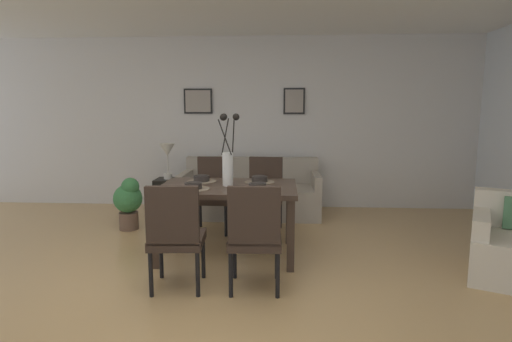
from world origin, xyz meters
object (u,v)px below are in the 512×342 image
(centerpiece_vase, at_px, (228,158))
(bowl_near_right, at_px, (202,178))
(table_lamp, at_px, (167,153))
(bowl_far_left, at_px, (257,186))
(dining_chair_far_right, at_px, (265,190))
(dining_chair_far_left, at_px, (255,233))
(dining_chair_near_right, at_px, (213,190))
(potted_plant, at_px, (128,201))
(framed_picture_left, at_px, (198,101))
(framed_picture_center, at_px, (294,101))
(bowl_near_left, at_px, (193,185))
(sofa, at_px, (251,195))
(dining_chair_near_left, at_px, (176,232))
(bowl_far_right, at_px, (260,179))
(side_table, at_px, (169,197))
(dining_table, at_px, (228,194))

(centerpiece_vase, height_order, bowl_near_right, centerpiece_vase)
(centerpiece_vase, relative_size, table_lamp, 1.44)
(centerpiece_vase, distance_m, bowl_far_left, 0.45)
(dining_chair_far_right, relative_size, table_lamp, 1.80)
(dining_chair_far_left, xyz_separation_m, dining_chair_far_right, (0.02, 1.76, 0.00))
(dining_chair_near_right, bearing_deg, potted_plant, -177.26)
(dining_chair_near_right, relative_size, framed_picture_left, 2.11)
(dining_chair_far_right, relative_size, framed_picture_center, 2.35)
(framed_picture_left, bearing_deg, table_lamp, -122.02)
(bowl_near_left, bearing_deg, framed_picture_center, 66.26)
(dining_chair_far_right, bearing_deg, sofa, 107.00)
(dining_chair_near_right, height_order, sofa, dining_chair_near_right)
(sofa, relative_size, potted_plant, 2.94)
(dining_chair_far_right, distance_m, bowl_near_left, 1.32)
(dining_chair_near_right, bearing_deg, bowl_far_left, -60.46)
(dining_chair_near_left, relative_size, framed_picture_center, 2.35)
(dining_chair_far_left, distance_m, bowl_far_right, 1.10)
(dining_chair_far_left, relative_size, side_table, 1.77)
(bowl_near_left, distance_m, side_table, 2.05)
(centerpiece_vase, distance_m, side_table, 2.09)
(framed_picture_left, bearing_deg, dining_chair_far_right, -49.65)
(dining_chair_far_right, bearing_deg, potted_plant, -177.70)
(dining_table, height_order, centerpiece_vase, centerpiece_vase)
(potted_plant, bearing_deg, centerpiece_vase, -31.06)
(dining_chair_far_right, distance_m, bowl_far_right, 0.74)
(centerpiece_vase, relative_size, potted_plant, 1.10)
(dining_chair_near_left, xyz_separation_m, potted_plant, (-1.06, 1.72, -0.14))
(dining_chair_near_right, height_order, framed_picture_left, framed_picture_left)
(dining_table, height_order, framed_picture_left, framed_picture_left)
(dining_chair_near_right, relative_size, bowl_far_left, 5.41)
(dining_table, bearing_deg, bowl_near_left, -146.33)
(bowl_near_left, xyz_separation_m, bowl_near_right, (0.00, 0.42, 0.00))
(bowl_near_left, distance_m, bowl_far_left, 0.63)
(framed_picture_center, bearing_deg, dining_table, -108.65)
(bowl_near_left, relative_size, bowl_near_right, 1.00)
(dining_table, bearing_deg, bowl_near_right, 146.33)
(bowl_near_left, height_order, bowl_far_right, same)
(dining_table, distance_m, potted_plant, 1.64)
(sofa, distance_m, table_lamp, 1.34)
(dining_chair_near_left, bearing_deg, dining_chair_near_right, 89.43)
(table_lamp, bearing_deg, bowl_near_left, -67.23)
(dining_chair_near_right, xyz_separation_m, bowl_near_left, (-0.01, -1.09, 0.27))
(bowl_far_left, relative_size, table_lamp, 0.33)
(bowl_far_left, xyz_separation_m, framed_picture_left, (-1.05, 2.38, 0.86))
(bowl_far_right, distance_m, framed_picture_center, 2.18)
(dining_chair_far_right, xyz_separation_m, bowl_far_left, (-0.03, -1.11, 0.27))
(dining_chair_far_left, height_order, sofa, dining_chair_far_left)
(bowl_near_right, relative_size, side_table, 0.33)
(framed_picture_center, bearing_deg, table_lamp, -162.96)
(dining_table, xyz_separation_m, sofa, (0.11, 1.69, -0.37))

